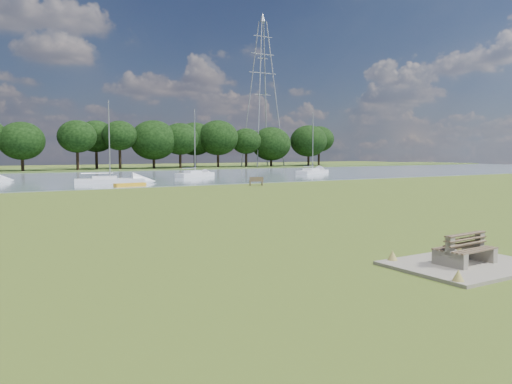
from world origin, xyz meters
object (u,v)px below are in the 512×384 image
riverbank_bench (256,181)px  sailboat_1 (195,173)px  kayak (130,185)px  bench_pair (465,250)px  sailboat_2 (312,170)px  sailboat_0 (109,179)px  pylon (263,72)px

riverbank_bench → sailboat_1: sailboat_1 is taller
riverbank_bench → kayak: riverbank_bench is taller
bench_pair → kayak: bench_pair is taller
bench_pair → sailboat_1: (14.27, 51.06, 0.08)m
riverbank_bench → sailboat_2: (20.61, 17.66, 0.10)m
sailboat_2 → kayak: bearing=177.1°
sailboat_2 → sailboat_0: bearing=168.2°
riverbank_bench → sailboat_0: sailboat_0 is taller
kayak → sailboat_0: size_ratio=0.36×
sailboat_2 → riverbank_bench: bearing=-164.2°
pylon → sailboat_0: 63.32m
bench_pair → sailboat_0: (1.07, 43.33, 0.01)m
bench_pair → sailboat_2: sailboat_2 is taller
kayak → sailboat_2: (31.88, 12.85, 0.33)m
sailboat_2 → bench_pair: bearing=-148.2°
sailboat_0 → bench_pair: bearing=-78.7°
riverbank_bench → sailboat_1: size_ratio=0.17×
bench_pair → riverbank_bench: (12.91, 33.18, -0.05)m
bench_pair → sailboat_1: bearing=71.0°
riverbank_bench → kayak: bearing=177.7°
riverbank_bench → kayak: 12.26m
pylon → sailboat_1: 49.44m
riverbank_bench → sailboat_0: size_ratio=0.17×
sailboat_0 → sailboat_1: sailboat_1 is taller
pylon → sailboat_1: pylon is taller
sailboat_1 → sailboat_0: bearing=-172.4°
riverbank_bench → kayak: size_ratio=0.47×
riverbank_bench → kayak: (-11.27, 4.82, -0.23)m
riverbank_bench → pylon: (32.37, 50.82, 20.08)m
bench_pair → kayak: 38.04m
bench_pair → kayak: (1.64, 38.00, -0.28)m
bench_pair → sailboat_1: sailboat_1 is taller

